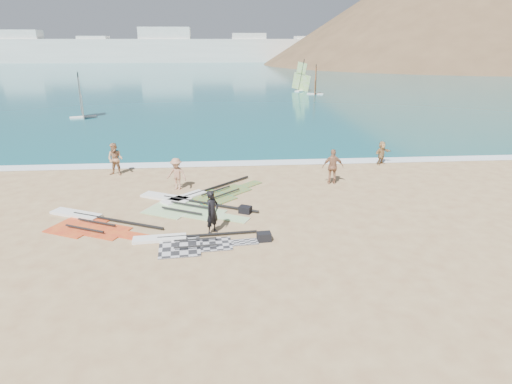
{
  "coord_description": "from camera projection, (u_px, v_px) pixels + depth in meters",
  "views": [
    {
      "loc": [
        -0.55,
        -14.24,
        7.49
      ],
      "look_at": [
        0.91,
        4.0,
        1.0
      ],
      "focal_mm": 30.0,
      "sensor_mm": 36.0,
      "label": 1
    }
  ],
  "objects": [
    {
      "name": "windsurfer_left",
      "position": [
        82.0,
        105.0,
        43.3
      ],
      "size": [
        2.65,
        2.94,
        4.66
      ],
      "rotation": [
        0.0,
        0.0,
        0.37
      ],
      "color": "white",
      "rests_on": "ground"
    },
    {
      "name": "rig_red",
      "position": [
        89.0,
        222.0,
        18.56
      ],
      "size": [
        5.44,
        3.89,
        0.2
      ],
      "rotation": [
        0.0,
        0.0,
        -0.45
      ],
      "color": "red",
      "rests_on": "ground"
    },
    {
      "name": "beachgoer_back",
      "position": [
        333.0,
        167.0,
        23.39
      ],
      "size": [
        1.19,
        0.59,
        1.95
      ],
      "primitive_type": "imported",
      "rotation": [
        0.0,
        0.0,
        3.04
      ],
      "color": "#A16E4E",
      "rests_on": "ground"
    },
    {
      "name": "gear_bag_far",
      "position": [
        245.0,
        210.0,
        19.62
      ],
      "size": [
        0.66,
        0.59,
        0.33
      ],
      "primitive_type": "cube",
      "rotation": [
        0.0,
        0.0,
        -0.45
      ],
      "color": "black",
      "rests_on": "ground"
    },
    {
      "name": "surf_line",
      "position": [
        232.0,
        164.0,
        27.48
      ],
      "size": [
        300.0,
        1.2,
        0.04
      ],
      "primitive_type": "cube",
      "color": "white",
      "rests_on": "ground"
    },
    {
      "name": "rig_grey",
      "position": [
        185.0,
        242.0,
        16.74
      ],
      "size": [
        4.97,
        2.03,
        0.19
      ],
      "rotation": [
        0.0,
        0.0,
        0.09
      ],
      "color": "#29292C",
      "rests_on": "ground"
    },
    {
      "name": "rig_green",
      "position": [
        183.0,
        205.0,
        20.5
      ],
      "size": [
        5.84,
        4.41,
        0.2
      ],
      "rotation": [
        0.0,
        0.0,
        -0.48
      ],
      "color": "#5EB02F",
      "rests_on": "ground"
    },
    {
      "name": "rig_orange",
      "position": [
        208.0,
        194.0,
        21.91
      ],
      "size": [
        5.27,
        4.61,
        0.2
      ],
      "rotation": [
        0.0,
        0.0,
        0.75
      ],
      "color": "orange",
      "rests_on": "ground"
    },
    {
      "name": "headland_main",
      "position": [
        474.0,
        64.0,
        144.43
      ],
      "size": [
        143.0,
        143.0,
        45.0
      ],
      "primitive_type": "cone",
      "color": "brown",
      "rests_on": "ground"
    },
    {
      "name": "beachgoer_mid",
      "position": [
        177.0,
        174.0,
        22.51
      ],
      "size": [
        1.28,
        1.04,
        1.72
      ],
      "primitive_type": "imported",
      "rotation": [
        0.0,
        0.0,
        -0.43
      ],
      "color": "tan",
      "rests_on": "ground"
    },
    {
      "name": "sea",
      "position": [
        222.0,
        65.0,
        139.92
      ],
      "size": [
        300.0,
        240.0,
        0.06
      ],
      "primitive_type": "cube",
      "color": "#0D575C",
      "rests_on": "ground"
    },
    {
      "name": "windsurfer_right",
      "position": [
        301.0,
        82.0,
        66.33
      ],
      "size": [
        2.61,
        2.58,
        4.9
      ],
      "rotation": [
        0.0,
        0.0,
        0.9
      ],
      "color": "white",
      "rests_on": "ground"
    },
    {
      "name": "beachgoer_left",
      "position": [
        115.0,
        159.0,
        24.94
      ],
      "size": [
        1.07,
        0.91,
        1.91
      ],
      "primitive_type": "imported",
      "rotation": [
        0.0,
        0.0,
        -0.22
      ],
      "color": "tan",
      "rests_on": "ground"
    },
    {
      "name": "beachgoer_right",
      "position": [
        382.0,
        153.0,
        27.19
      ],
      "size": [
        1.42,
        1.11,
        1.5
      ],
      "primitive_type": "imported",
      "rotation": [
        0.0,
        0.0,
        0.55
      ],
      "color": "tan",
      "rests_on": "ground"
    },
    {
      "name": "gear_bag_near",
      "position": [
        264.0,
        237.0,
        16.9
      ],
      "size": [
        0.58,
        0.44,
        0.35
      ],
      "primitive_type": "cube",
      "rotation": [
        0.0,
        0.0,
        0.09
      ],
      "color": "black",
      "rests_on": "ground"
    },
    {
      "name": "windsurfer_centre",
      "position": [
        315.0,
        86.0,
        62.42
      ],
      "size": [
        2.47,
        2.81,
        4.34
      ],
      "rotation": [
        0.0,
        0.0,
        -0.29
      ],
      "color": "white",
      "rests_on": "ground"
    },
    {
      "name": "ground",
      "position": [
        240.0,
        254.0,
        15.92
      ],
      "size": [
        300.0,
        300.0,
        0.0
      ],
      "primitive_type": "plane",
      "color": "tan",
      "rests_on": "ground"
    },
    {
      "name": "far_town",
      "position": [
        178.0,
        49.0,
        154.15
      ],
      "size": [
        160.0,
        8.0,
        12.0
      ],
      "color": "white",
      "rests_on": "ground"
    },
    {
      "name": "person_wetsuit",
      "position": [
        212.0,
        212.0,
        17.35
      ],
      "size": [
        0.76,
        0.8,
        1.83
      ],
      "primitive_type": "imported",
      "rotation": [
        0.0,
        0.0,
        0.89
      ],
      "color": "black",
      "rests_on": "ground"
    }
  ]
}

